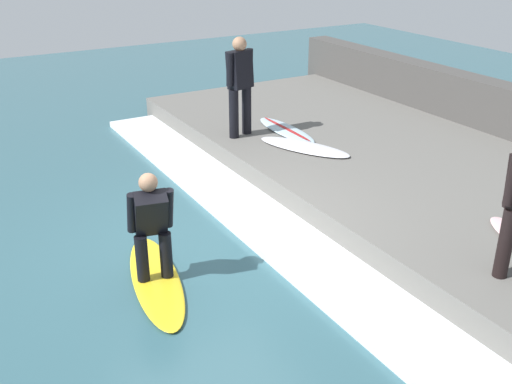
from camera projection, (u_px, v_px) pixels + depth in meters
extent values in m
plane|color=#335B66|center=(213.00, 253.00, 7.59)|extent=(28.00, 28.00, 0.00)
cube|color=#66635E|center=(423.00, 182.00, 9.15)|extent=(4.40, 11.96, 0.41)
cube|color=silver|center=(275.00, 232.00, 7.99)|extent=(0.93, 11.36, 0.11)
ellipsoid|color=yellow|center=(156.00, 280.00, 6.96)|extent=(0.96, 2.16, 0.06)
cylinder|color=black|center=(142.00, 258.00, 6.79)|extent=(0.15, 0.15, 0.56)
cylinder|color=black|center=(166.00, 255.00, 6.87)|extent=(0.15, 0.15, 0.56)
cube|color=black|center=(151.00, 213.00, 6.60)|extent=(0.43, 0.48, 0.59)
sphere|color=#A87A5B|center=(148.00, 183.00, 6.45)|extent=(0.21, 0.21, 0.21)
cylinder|color=black|center=(132.00, 213.00, 6.53)|extent=(0.10, 0.20, 0.49)
cylinder|color=black|center=(169.00, 208.00, 6.65)|extent=(0.10, 0.20, 0.49)
cylinder|color=black|center=(247.00, 110.00, 10.46)|extent=(0.17, 0.17, 0.85)
cylinder|color=black|center=(234.00, 114.00, 10.25)|extent=(0.17, 0.17, 0.85)
cube|color=black|center=(240.00, 69.00, 10.06)|extent=(0.47, 0.38, 0.64)
sphere|color=#A87A5B|center=(240.00, 44.00, 9.88)|extent=(0.24, 0.24, 0.24)
cylinder|color=black|center=(249.00, 65.00, 10.19)|extent=(0.12, 0.13, 0.56)
cylinder|color=black|center=(230.00, 69.00, 9.89)|extent=(0.12, 0.13, 0.56)
ellipsoid|color=silver|center=(286.00, 130.00, 10.69)|extent=(0.48, 1.69, 0.06)
ellipsoid|color=#B21E1E|center=(286.00, 128.00, 10.68)|extent=(0.11, 1.55, 0.01)
cylinder|color=black|center=(505.00, 243.00, 6.17)|extent=(0.15, 0.15, 0.78)
cylinder|color=black|center=(512.00, 181.00, 5.86)|extent=(0.11, 0.12, 0.51)
ellipsoid|color=silver|center=(304.00, 147.00, 9.89)|extent=(1.20, 1.73, 0.06)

